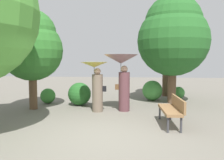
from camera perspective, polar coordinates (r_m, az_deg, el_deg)
ground_plane at (r=5.75m, az=-3.48°, el=-14.16°), size 40.00×40.00×0.00m
person_left at (r=8.19m, az=-4.15°, el=0.22°), size 1.02×1.02×1.84m
person_right at (r=8.27m, az=2.58°, el=2.70°), size 1.27×1.27×2.12m
park_bench at (r=6.72m, az=15.29°, el=-7.00°), size 0.57×1.52×0.83m
tree_near_left at (r=9.12m, az=-19.96°, el=8.44°), size 2.35×2.35×3.84m
tree_near_right at (r=10.25m, az=15.42°, el=11.03°), size 3.11×3.11×4.74m
tree_mid_right at (r=12.17m, az=13.85°, el=9.53°), size 2.15×2.15×4.25m
bush_path_left at (r=10.27m, az=-16.16°, el=-3.94°), size 0.66×0.66×0.66m
bush_path_right at (r=11.47m, az=16.73°, el=-3.17°), size 0.60×0.60×0.60m
bush_behind_bench at (r=10.74m, az=10.33°, el=-2.66°), size 0.95×0.95×0.95m
bush_far_side at (r=9.51m, az=-8.36°, el=-3.56°), size 0.97×0.97×0.97m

